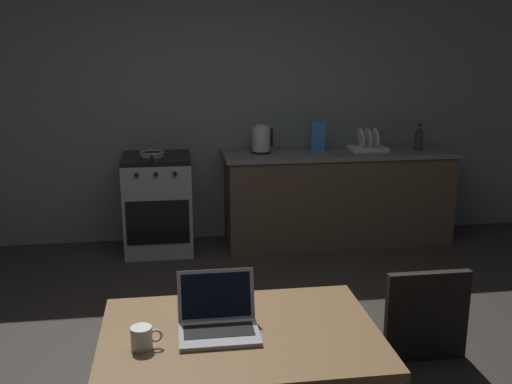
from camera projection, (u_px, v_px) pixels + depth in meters
The scene contains 13 objects.
ground_plane at pixel (242, 381), 3.37m from camera, with size 12.00×12.00×0.00m, color #2D2823.
back_wall at pixel (239, 100), 5.62m from camera, with size 6.40×0.10×2.66m, color slate.
kitchen_counter at pixel (337, 196), 5.63m from camera, with size 2.16×0.64×0.88m.
stove_oven at pixel (158, 204), 5.39m from camera, with size 0.60×0.62×0.88m.
dining_table at pixel (240, 349), 2.43m from camera, with size 1.13×0.79×0.73m.
chair at pixel (434, 362), 2.59m from camera, with size 0.40×0.40×0.89m.
laptop at pixel (218, 321), 2.40m from camera, with size 0.32×0.28×0.22m.
electric_kettle at pixel (261, 140), 5.39m from camera, with size 0.20×0.17×0.26m.
bottle at pixel (419, 138), 5.55m from camera, with size 0.08×0.08×0.25m.
frying_pan at pixel (152, 154), 5.25m from camera, with size 0.22×0.39×0.05m.
coffee_mug at pixel (142, 338), 2.27m from camera, with size 0.12×0.08×0.09m.
cereal_box at pixel (318, 136), 5.48m from camera, with size 0.13×0.05×0.28m.
dish_rack at pixel (368, 145), 5.55m from camera, with size 0.34×0.26×0.21m.
Camera 1 is at (-0.35, -2.98, 1.88)m, focal length 41.66 mm.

